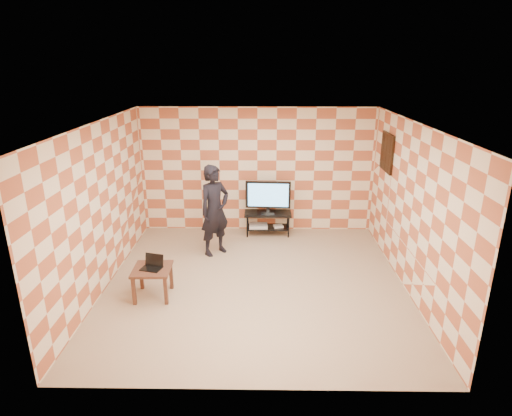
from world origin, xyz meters
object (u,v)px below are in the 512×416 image
Objects in this scene: person at (215,210)px; side_table at (152,273)px; tv at (268,196)px; tv_stand at (268,218)px.

side_table is at bearing -159.16° from person.
person is (0.83, 1.65, 0.47)m from side_table.
tv_stand is at bearing 93.31° from tv.
tv is 0.54× the size of person.
tv is at bearing 54.65° from side_table.
tv_stand is 1.65× the size of side_table.
tv is (0.00, -0.00, 0.52)m from tv_stand.
tv is 3.25m from side_table.
tv_stand is 1.51m from person.
side_table is 1.91m from person.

